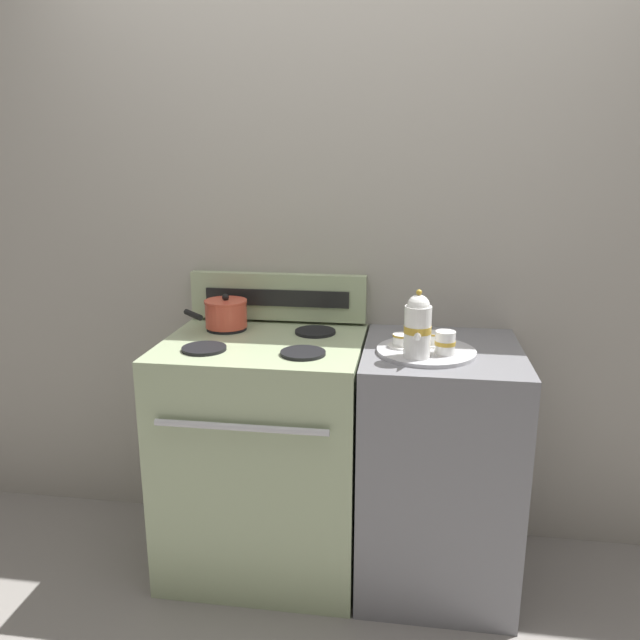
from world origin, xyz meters
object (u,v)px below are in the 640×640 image
Objects in this scene: serving_tray at (426,351)px; teacup_right at (433,338)px; teapot at (418,326)px; saucepan at (226,313)px; teacup_left at (402,341)px; creamer_jug at (445,343)px; stove at (265,454)px.

serving_tray is 3.45× the size of teacup_right.
teapot is 2.30× the size of teacup_right.
saucepan is at bearing 170.82° from teacup_right.
teacup_left is 1.00× the size of teacup_right.
teacup_right is at bearing 108.25° from creamer_jug.
teacup_left is (0.52, -0.04, 0.50)m from stove.
creamer_jug is at bearing -8.73° from stove.
saucepan is at bearing 165.86° from teacup_left.
saucepan is at bearing 142.90° from stove.
teacup_right is at bearing 68.08° from serving_tray.
teacup_right reaches higher than stove.
teapot reaches higher than serving_tray.
teapot reaches higher than teacup_right.
creamer_jug reaches higher than stove.
saucepan is 2.94× the size of creamer_jug.
teapot is at bearing -64.94° from teacup_left.
serving_tray is at bearing -111.92° from teacup_right.
stove is at bearing 165.25° from teapot.
teapot is (0.75, -0.29, 0.05)m from saucepan.
stove is 0.72m from teacup_left.
stove is 0.85m from creamer_jug.
creamer_jug reaches higher than teacup_left.
creamer_jug is at bearing -15.77° from saucepan.
teacup_right is (0.63, 0.01, 0.50)m from stove.
teacup_right reaches higher than serving_tray.
creamer_jug is (0.06, -0.04, 0.05)m from serving_tray.
teapot is at bearing -153.26° from creamer_jug.
serving_tray is 0.09m from teacup_left.
teapot is (0.57, -0.15, 0.58)m from stove.
saucepan is 0.82m from teacup_right.
teacup_right is (0.11, 0.05, 0.00)m from teacup_left.
teacup_right is 1.25× the size of creamer_jug.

